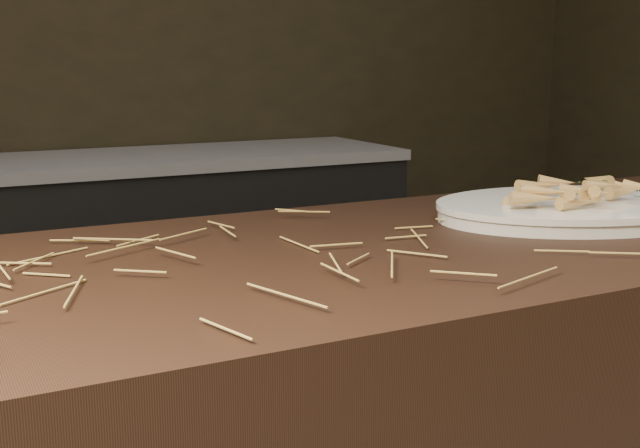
{
  "coord_description": "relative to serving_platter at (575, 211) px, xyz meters",
  "views": [
    {
      "loc": [
        -0.53,
        -0.73,
        1.18
      ],
      "look_at": [
        -0.03,
        0.23,
        0.96
      ],
      "focal_mm": 45.0,
      "sensor_mm": 36.0,
      "label": 1
    }
  ],
  "objects": [
    {
      "name": "straw_bedding",
      "position": [
        -0.53,
        -0.02,
        -0.0
      ],
      "size": [
        1.4,
        0.6,
        0.02
      ],
      "primitive_type": null,
      "color": "olive",
      "rests_on": "main_counter"
    },
    {
      "name": "serving_platter",
      "position": [
        0.0,
        0.0,
        0.0
      ],
      "size": [
        0.58,
        0.45,
        0.03
      ],
      "primitive_type": null,
      "rotation": [
        0.0,
        0.0,
        -0.25
      ],
      "color": "white",
      "rests_on": "main_counter"
    },
    {
      "name": "roasted_veg_heap",
      "position": [
        0.0,
        0.0,
        0.04
      ],
      "size": [
        0.29,
        0.24,
        0.06
      ],
      "primitive_type": null,
      "rotation": [
        0.0,
        0.0,
        -0.25
      ],
      "color": "#AA7136",
      "rests_on": "serving_platter"
    },
    {
      "name": "back_counter",
      "position": [
        -0.23,
        1.86,
        -0.49
      ],
      "size": [
        1.82,
        0.62,
        0.84
      ],
      "color": "black",
      "rests_on": "ground"
    }
  ]
}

